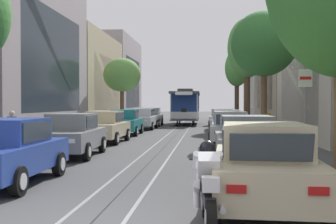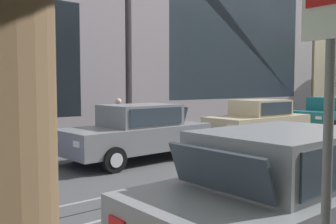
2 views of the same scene
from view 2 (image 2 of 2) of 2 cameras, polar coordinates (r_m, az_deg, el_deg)
name	(u,v)px [view 2 (image 2 of 2)]	position (r m, az deg, el deg)	size (l,w,h in m)	color
building_facade_left	(288,53)	(27.49, 17.64, 8.47)	(5.09, 55.41, 9.84)	gray
parked_car_grey_second_left	(137,132)	(10.76, -4.66, -3.05)	(2.11, 4.41, 1.58)	slate
parked_car_beige_mid_left	(259,120)	(14.83, 13.48, -1.22)	(2.06, 4.39, 1.58)	#C1B28E
parked_car_teal_fourth_left	(330,113)	(19.57, 23.23, -0.21)	(2.07, 4.39, 1.58)	#196B70
parked_car_grey_second_right	(289,193)	(4.98, 17.80, -11.48)	(2.01, 4.37, 1.58)	slate
pedestrian_on_right_pavement	(119,118)	(13.72, -7.46, -0.97)	(0.55, 0.32, 1.66)	slate
street_sign_post	(328,135)	(2.52, 22.92, -3.16)	(0.36, 0.07, 2.93)	slate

